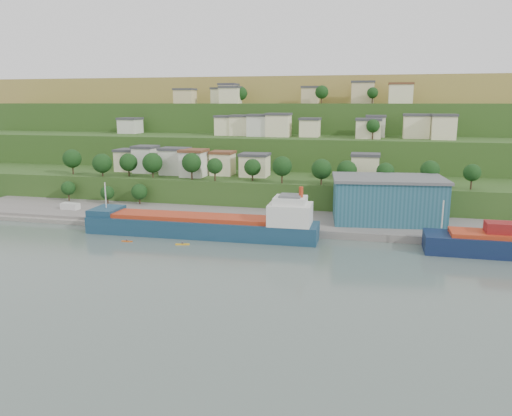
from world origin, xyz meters
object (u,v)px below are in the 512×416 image
(cargo_ship_near, at_px, (208,227))
(warehouse, at_px, (387,199))
(caravan, at_px, (70,207))
(kayak_orange, at_px, (127,241))

(cargo_ship_near, distance_m, warehouse, 51.59)
(cargo_ship_near, relative_size, caravan, 10.55)
(warehouse, relative_size, kayak_orange, 11.21)
(warehouse, xyz_separation_m, kayak_orange, (-65.68, -30.86, -8.22))
(cargo_ship_near, relative_size, kayak_orange, 21.61)
(caravan, distance_m, kayak_orange, 40.25)
(warehouse, bearing_deg, kayak_orange, -161.44)
(kayak_orange, bearing_deg, cargo_ship_near, 26.39)
(warehouse, height_order, caravan, warehouse)
(warehouse, height_order, kayak_orange, warehouse)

